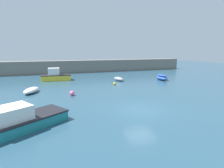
{
  "coord_description": "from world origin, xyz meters",
  "views": [
    {
      "loc": [
        -7.23,
        -12.89,
        5.07
      ],
      "look_at": [
        0.39,
        8.53,
        0.7
      ],
      "focal_mm": 28.0,
      "sensor_mm": 36.0,
      "label": 1
    }
  ],
  "objects": [
    {
      "name": "dinghy_near_pier",
      "position": [
        3.67,
        14.37,
        0.33
      ],
      "size": [
        1.56,
        2.51,
        0.66
      ],
      "rotation": [
        0.0,
        0.0,
        4.96
      ],
      "color": "gray",
      "rests_on": "ground_plane"
    },
    {
      "name": "motorboat_grey_hull",
      "position": [
        -9.46,
        -0.92,
        0.6
      ],
      "size": [
        6.45,
        5.15,
        1.66
      ],
      "rotation": [
        0.0,
        0.0,
        0.55
      ],
      "color": "teal",
      "rests_on": "ground_plane"
    },
    {
      "name": "mooring_buoy_yellow",
      "position": [
        1.72,
        11.14,
        0.21
      ],
      "size": [
        0.41,
        0.41,
        0.41
      ],
      "primitive_type": "sphere",
      "color": "yellow",
      "rests_on": "ground_plane"
    },
    {
      "name": "open_tender_yellow",
      "position": [
        -9.54,
        9.84,
        0.32
      ],
      "size": [
        2.22,
        3.19,
        0.65
      ],
      "rotation": [
        0.0,
        0.0,
        4.34
      ],
      "color": "white",
      "rests_on": "ground_plane"
    },
    {
      "name": "mooring_buoy_pink",
      "position": [
        -5.04,
        6.85,
        0.28
      ],
      "size": [
        0.57,
        0.57,
        0.57
      ],
      "primitive_type": "sphere",
      "color": "#EA668C",
      "rests_on": "ground_plane"
    },
    {
      "name": "motorboat_with_cabin",
      "position": [
        -6.39,
        18.26,
        0.79
      ],
      "size": [
        5.03,
        2.31,
        2.16
      ],
      "rotation": [
        0.0,
        0.0,
        6.19
      ],
      "color": "yellow",
      "rests_on": "ground_plane"
    },
    {
      "name": "ground_plane",
      "position": [
        0.0,
        0.0,
        -0.1
      ],
      "size": [
        120.0,
        120.0,
        0.2
      ],
      "primitive_type": "cube",
      "color": "#284C60"
    },
    {
      "name": "rowboat_with_red_cover",
      "position": [
        11.12,
        12.64,
        0.48
      ],
      "size": [
        2.01,
        3.28,
        0.95
      ],
      "rotation": [
        0.0,
        0.0,
        4.52
      ],
      "color": "#2D56B7",
      "rests_on": "ground_plane"
    },
    {
      "name": "harbor_breakwater",
      "position": [
        0.0,
        28.07,
        1.42
      ],
      "size": [
        51.8,
        2.66,
        2.84
      ],
      "primitive_type": "cube",
      "color": "slate",
      "rests_on": "ground_plane"
    }
  ]
}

